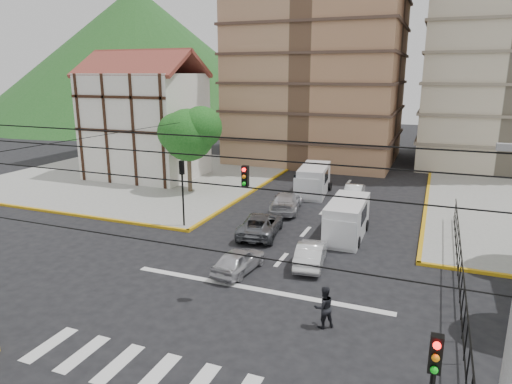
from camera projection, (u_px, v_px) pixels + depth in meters
The scene contains 20 objects.
ground at pixel (246, 300), 20.75m from camera, with size 160.00×160.00×0.00m, color black.
sidewalk_nw at pixel (140, 175), 45.87m from camera, with size 26.00×26.00×0.15m, color gray.
crosswalk_stripes at pixel (177, 380), 15.35m from camera, with size 12.00×2.40×0.01m, color silver.
stop_line at pixel (256, 289), 21.83m from camera, with size 13.00×0.40×0.01m, color silver.
tudor_building at pixel (146, 124), 44.20m from camera, with size 10.80×8.05×12.23m.
distant_hill at pixel (139, 55), 99.82m from camera, with size 70.00×70.00×28.00m, color #1E531B.
park_fence at pixel (458, 292), 21.58m from camera, with size 0.10×22.50×1.66m, color black, non-canonical shape.
tree_tudor at pixel (189, 133), 38.09m from camera, with size 5.39×4.40×7.43m.
traffic_light_nw at pixel (182, 182), 29.77m from camera, with size 0.28×0.22×4.40m.
traffic_light_hanging at pixel (225, 184), 17.43m from camera, with size 18.00×9.12×0.92m.
utility_pole_se at pixel (509, 373), 8.23m from camera, with size 1.40×0.28×9.00m.
van_right_lane at pixel (346, 221), 28.27m from camera, with size 2.21×5.29×2.37m.
van_left_lane at pixel (313, 181), 38.45m from camera, with size 2.70×5.64×2.45m.
car_silver_front_left at pixel (239, 260), 23.58m from camera, with size 1.51×3.74×1.28m, color silver.
car_white_front_right at pixel (311, 253), 24.43m from camera, with size 1.39×3.98×1.31m, color silver.
car_grey_mid_left at pixel (261, 224), 29.05m from camera, with size 2.30×4.99×1.39m, color slate.
car_silver_rear_left at pixel (286, 202), 33.99m from camera, with size 2.01×4.95×1.44m, color silver.
car_darkgrey_mid_right at pixel (354, 206), 33.25m from camera, with size 1.49×3.71×1.26m, color black.
car_white_rear_right at pixel (355, 191), 37.37m from camera, with size 1.36×3.91×1.29m, color silver.
pedestrian_crosswalk at pixel (324, 307), 18.37m from camera, with size 0.86×0.67×1.76m, color black.
Camera 1 is at (7.38, -17.33, 10.01)m, focal length 32.00 mm.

